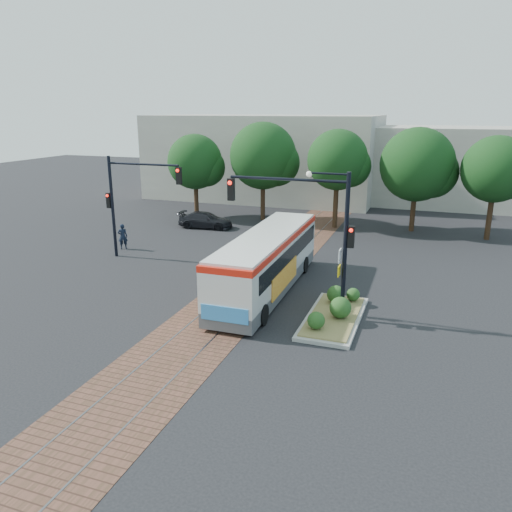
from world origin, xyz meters
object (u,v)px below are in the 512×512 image
object	(u,v)px
officer	(123,236)
parked_car	(206,220)
city_bus	(267,259)
signal_pole_main	(316,221)
signal_pole_left	(128,194)
traffic_island	(335,312)

from	to	relation	value
officer	parked_car	size ratio (longest dim) A/B	0.40
city_bus	signal_pole_main	bearing A→B (deg)	-38.29
signal_pole_left	city_bus	bearing A→B (deg)	-15.64
traffic_island	parked_car	size ratio (longest dim) A/B	1.28
traffic_island	signal_pole_left	size ratio (longest dim) A/B	0.87
city_bus	traffic_island	distance (m)	4.60
signal_pole_main	parked_car	world-z (taller)	signal_pole_main
signal_pole_main	officer	size ratio (longest dim) A/B	3.69
signal_pole_left	parked_car	size ratio (longest dim) A/B	1.47
officer	signal_pole_left	bearing A→B (deg)	105.26
officer	city_bus	bearing A→B (deg)	127.37
city_bus	signal_pole_main	world-z (taller)	signal_pole_main
traffic_island	officer	world-z (taller)	officer
traffic_island	officer	distance (m)	16.20
traffic_island	parked_car	xyz separation A→B (m)	(-12.42, 13.54, 0.26)
signal_pole_left	parked_car	xyz separation A→B (m)	(0.77, 8.65, -3.27)
signal_pole_left	officer	size ratio (longest dim) A/B	3.69
signal_pole_main	parked_car	bearing A→B (deg)	130.43
traffic_island	signal_pole_main	bearing A→B (deg)	174.64
city_bus	signal_pole_main	size ratio (longest dim) A/B	1.81
city_bus	signal_pole_left	world-z (taller)	signal_pole_left
signal_pole_main	parked_car	distance (m)	18.03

